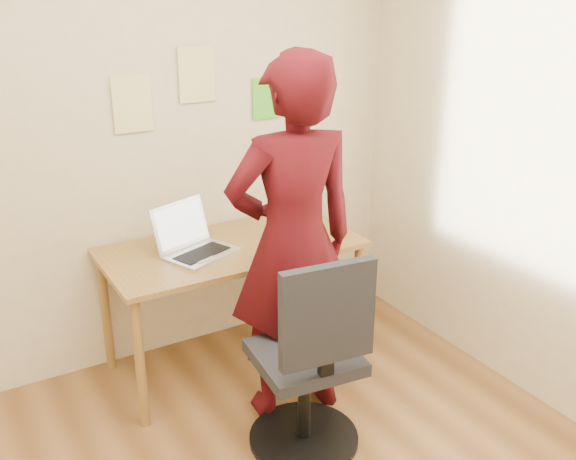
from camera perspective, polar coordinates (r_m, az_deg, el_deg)
room at (r=1.96m, az=-1.49°, el=-0.93°), size 3.58×3.58×2.78m
desk at (r=3.58m, az=-5.00°, el=-2.63°), size 1.40×0.70×0.74m
laptop at (r=3.44m, az=-8.33°, el=-1.20°), size 0.45×0.43×0.26m
paper_sheet at (r=3.67m, az=0.73°, el=-0.40°), size 0.31×0.34×0.00m
phone at (r=3.50m, az=0.85°, el=-1.47°), size 0.10×0.13×0.01m
wall_note_left at (r=3.53m, az=-13.67°, el=10.83°), size 0.21×0.00×0.30m
wall_note_mid at (r=3.63m, az=-8.11°, el=13.53°), size 0.21×0.00×0.30m
wall_note_right at (r=3.84m, az=-1.92°, el=11.63°), size 0.18×0.00×0.24m
office_chair at (r=2.99m, az=2.04°, el=-12.37°), size 0.53×0.53×1.02m
person at (r=3.08m, az=0.44°, el=-1.24°), size 0.72×0.52×1.83m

